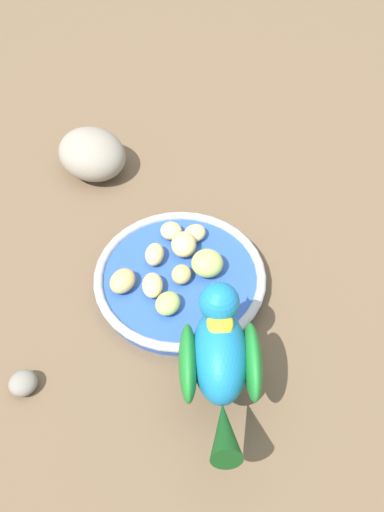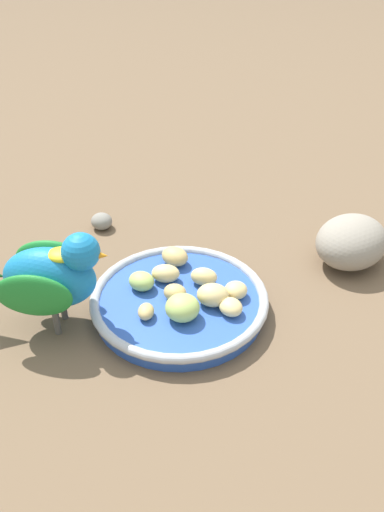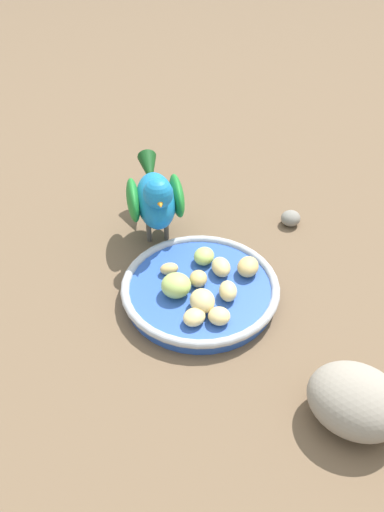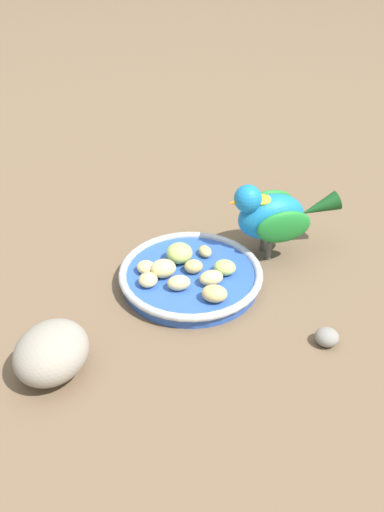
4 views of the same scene
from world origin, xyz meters
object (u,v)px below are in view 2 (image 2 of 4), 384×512
Objects in this scene: apple_piece_2 at (211,293)px; rock_large at (351,242)px; apple_piece_7 at (175,293)px; pebble_0 at (102,221)px; apple_piece_3 at (142,281)px; apple_piece_8 at (175,256)px; apple_piece_1 at (180,308)px; apple_piece_4 at (146,312)px; apple_piece_5 at (231,307)px; apple_piece_6 at (166,273)px; apple_piece_9 at (236,290)px; feeding_bowl at (179,302)px; apple_piece_0 at (204,277)px; parrot at (46,274)px.

apple_piece_2 is 0.22m from rock_large.
pebble_0 is at bearing -174.68° from apple_piece_7.
apple_piece_7 is at bearing 37.63° from apple_piece_3.
apple_piece_1 is at bearing -20.64° from apple_piece_8.
apple_piece_4 is 0.79× the size of pebble_0.
apple_piece_5 is 0.94× the size of pebble_0.
apple_piece_6 reaches higher than pebble_0.
apple_piece_1 reaches higher than apple_piece_9.
apple_piece_3 is 0.31× the size of rock_large.
apple_piece_6 is at bearing 173.58° from apple_piece_7.
feeding_bowl is at bearing -91.27° from rock_large.
apple_piece_6 is at bearing -123.41° from apple_piece_0.
apple_piece_3 is at bearing -108.81° from apple_piece_0.
apple_piece_7 is at bearing -100.83° from feeding_bowl.
parrot is at bearing -119.96° from apple_piece_4.
pebble_0 is at bearing -129.47° from rock_large.
apple_piece_8 is at bearing 159.36° from apple_piece_1.
apple_piece_0 is 0.32× the size of rock_large.
apple_piece_1 is 0.25m from pebble_0.
apple_piece_1 reaches higher than feeding_bowl.
parrot is (-0.06, -0.17, 0.04)m from apple_piece_2.
feeding_bowl is 1.27× the size of parrot.
apple_piece_3 is at bearing -87.07° from apple_piece_6.
apple_piece_2 is 0.36× the size of rock_large.
rock_large is 3.23× the size of pebble_0.
feeding_bowl is 8.39× the size of apple_piece_4.
apple_piece_7 reaches higher than feeding_bowl.
apple_piece_8 is at bearing -164.33° from apple_piece_0.
apple_piece_8 is 0.35× the size of rock_large.
apple_piece_3 is (-0.02, -0.07, -0.00)m from apple_piece_0.
apple_piece_5 is (0.06, 0.00, -0.00)m from apple_piece_0.
apple_piece_0 is (-0.01, 0.04, 0.02)m from feeding_bowl.
apple_piece_6 is 0.34× the size of rock_large.
parrot reaches higher than apple_piece_6.
apple_piece_8 reaches higher than apple_piece_4.
parrot is (-0.00, -0.14, 0.04)m from apple_piece_6.
pebble_0 is at bearing -173.42° from feeding_bowl.
apple_piece_9 is at bearing 83.90° from apple_piece_2.
feeding_bowl is 2.06× the size of rock_large.
rock_large reaches higher than apple_piece_5.
apple_piece_2 is 0.09m from apple_piece_3.
rock_large is (0.04, 0.28, 0.00)m from apple_piece_3.
feeding_bowl is 5.91× the size of apple_piece_8.
apple_piece_3 is at bearing 29.97° from parrot.
parrot is at bearing -96.73° from rock_large.
parrot is (-0.04, -0.14, 0.04)m from apple_piece_7.
apple_piece_3 is at bearing -138.52° from feeding_bowl.
apple_piece_3 is at bearing -123.17° from apple_piece_9.
apple_piece_0 is 1.18× the size of apple_piece_9.
apple_piece_8 reaches higher than feeding_bowl.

